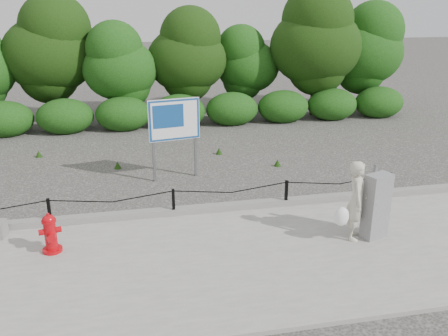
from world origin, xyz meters
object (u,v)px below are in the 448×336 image
Objects in this scene: utility_cabinet at (376,206)px; fire_hydrant at (50,234)px; pedestrian at (356,201)px; advertising_sign at (174,123)px.

fire_hydrant is at bearing 154.08° from utility_cabinet.
pedestrian reaches higher than utility_cabinet.
pedestrian is at bearing -18.02° from fire_hydrant.
utility_cabinet is 5.38m from advertising_sign.
fire_hydrant is 0.36× the size of advertising_sign.
pedestrian is 5.08m from advertising_sign.
utility_cabinet is at bearing -69.95° from pedestrian.
pedestrian is at bearing -63.76° from advertising_sign.
advertising_sign reaches higher than fire_hydrant.
utility_cabinet is (0.42, -0.04, -0.12)m from pedestrian.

